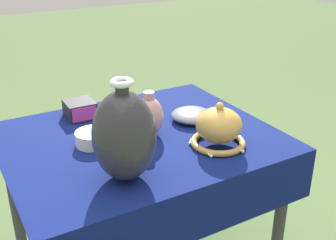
{
  "coord_description": "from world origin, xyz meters",
  "views": [
    {
      "loc": [
        -0.59,
        -1.23,
        1.37
      ],
      "look_at": [
        0.02,
        -0.17,
        0.82
      ],
      "focal_mm": 45.0,
      "sensor_mm": 36.0,
      "label": 1
    }
  ],
  "objects_px": {
    "pot_squat_ivory": "(93,138)",
    "bowl_shallow_slate": "(192,115)",
    "mosaic_tile_box": "(80,109)",
    "vase_dome_bell": "(219,129)",
    "jar_round_rose": "(149,116)",
    "vase_tall_bulbous": "(124,136)"
  },
  "relations": [
    {
      "from": "vase_tall_bulbous",
      "to": "mosaic_tile_box",
      "type": "bearing_deg",
      "value": 86.22
    },
    {
      "from": "jar_round_rose",
      "to": "bowl_shallow_slate",
      "type": "relative_size",
      "value": 1.03
    },
    {
      "from": "mosaic_tile_box",
      "to": "jar_round_rose",
      "type": "xyz_separation_m",
      "value": [
        0.16,
        -0.28,
        0.04
      ]
    },
    {
      "from": "mosaic_tile_box",
      "to": "jar_round_rose",
      "type": "relative_size",
      "value": 0.73
    },
    {
      "from": "bowl_shallow_slate",
      "to": "vase_tall_bulbous",
      "type": "bearing_deg",
      "value": -147.41
    },
    {
      "from": "pot_squat_ivory",
      "to": "bowl_shallow_slate",
      "type": "bearing_deg",
      "value": -0.01
    },
    {
      "from": "mosaic_tile_box",
      "to": "jar_round_rose",
      "type": "distance_m",
      "value": 0.33
    },
    {
      "from": "vase_dome_bell",
      "to": "mosaic_tile_box",
      "type": "bearing_deg",
      "value": 124.92
    },
    {
      "from": "pot_squat_ivory",
      "to": "vase_tall_bulbous",
      "type": "bearing_deg",
      "value": -88.6
    },
    {
      "from": "vase_dome_bell",
      "to": "bowl_shallow_slate",
      "type": "relative_size",
      "value": 1.26
    },
    {
      "from": "vase_tall_bulbous",
      "to": "bowl_shallow_slate",
      "type": "height_order",
      "value": "vase_tall_bulbous"
    },
    {
      "from": "pot_squat_ivory",
      "to": "bowl_shallow_slate",
      "type": "height_order",
      "value": "pot_squat_ivory"
    },
    {
      "from": "jar_round_rose",
      "to": "pot_squat_ivory",
      "type": "bearing_deg",
      "value": 171.59
    },
    {
      "from": "vase_tall_bulbous",
      "to": "pot_squat_ivory",
      "type": "xyz_separation_m",
      "value": [
        -0.01,
        0.25,
        -0.12
      ]
    },
    {
      "from": "vase_tall_bulbous",
      "to": "bowl_shallow_slate",
      "type": "bearing_deg",
      "value": 32.59
    },
    {
      "from": "vase_dome_bell",
      "to": "pot_squat_ivory",
      "type": "height_order",
      "value": "vase_dome_bell"
    },
    {
      "from": "bowl_shallow_slate",
      "to": "jar_round_rose",
      "type": "bearing_deg",
      "value": -171.5
    },
    {
      "from": "vase_tall_bulbous",
      "to": "jar_round_rose",
      "type": "bearing_deg",
      "value": 48.69
    },
    {
      "from": "jar_round_rose",
      "to": "pot_squat_ivory",
      "type": "distance_m",
      "value": 0.21
    },
    {
      "from": "vase_dome_bell",
      "to": "jar_round_rose",
      "type": "xyz_separation_m",
      "value": [
        -0.17,
        0.19,
        0.01
      ]
    },
    {
      "from": "mosaic_tile_box",
      "to": "bowl_shallow_slate",
      "type": "distance_m",
      "value": 0.44
    },
    {
      "from": "mosaic_tile_box",
      "to": "vase_dome_bell",
      "type": "bearing_deg",
      "value": -53.81
    }
  ]
}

